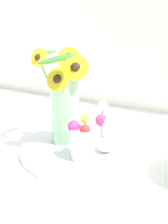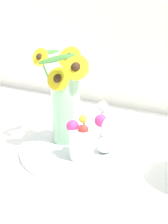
{
  "view_description": "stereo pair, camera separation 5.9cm",
  "coord_description": "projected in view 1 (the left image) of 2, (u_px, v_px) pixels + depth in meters",
  "views": [
    {
      "loc": [
        0.43,
        -0.83,
        0.52
      ],
      "look_at": [
        -0.02,
        0.06,
        0.15
      ],
      "focal_mm": 50.0,
      "sensor_mm": 36.0,
      "label": 1
    },
    {
      "loc": [
        0.48,
        -0.8,
        0.52
      ],
      "look_at": [
        -0.02,
        0.06,
        0.15
      ],
      "focal_mm": 50.0,
      "sensor_mm": 36.0,
      "label": 2
    }
  ],
  "objects": [
    {
      "name": "vase_bulb_right",
      "position": [
        104.0,
        132.0,
        1.05
      ],
      "size": [
        0.07,
        0.07,
        0.17
      ],
      "color": "white",
      "rests_on": "serving_tray"
    },
    {
      "name": "vase_small_center",
      "position": [
        82.0,
        140.0,
        1.01
      ],
      "size": [
        0.09,
        0.09,
        0.16
      ],
      "color": "white",
      "rests_on": "serving_tray"
    },
    {
      "name": "serving_tray",
      "position": [
        84.0,
        149.0,
        1.11
      ],
      "size": [
        0.45,
        0.45,
        0.02
      ],
      "color": "silver",
      "rests_on": "ground_plane"
    },
    {
      "name": "ground_plane",
      "position": [
        80.0,
        159.0,
        1.06
      ],
      "size": [
        6.0,
        6.0,
        0.0
      ],
      "primitive_type": "plane",
      "color": "white"
    },
    {
      "name": "mason_jar_sunflowers",
      "position": [
        64.0,
        101.0,
        1.1
      ],
      "size": [
        0.22,
        0.18,
        0.35
      ],
      "color": "#99CC9E",
      "rests_on": "serving_tray"
    }
  ]
}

